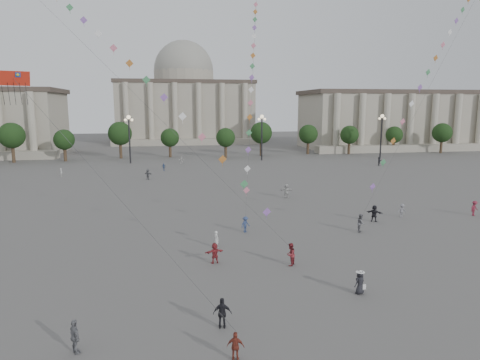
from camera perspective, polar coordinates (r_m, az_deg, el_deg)
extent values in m
plane|color=#4F4C4A|center=(31.08, 4.41, -14.22)|extent=(360.00, 360.00, 0.00)
cube|color=#9D9583|center=(147.53, 24.15, 7.20)|extent=(80.00, 22.00, 16.00)
cube|color=#463B33|center=(147.51, 24.39, 10.53)|extent=(81.60, 22.44, 1.20)
cube|color=#9D9583|center=(137.35, 26.96, 3.92)|extent=(84.00, 4.00, 2.00)
cube|color=#9D9583|center=(157.65, -7.38, 8.82)|extent=(46.00, 30.00, 20.00)
cube|color=#463B33|center=(157.83, -7.46, 12.67)|extent=(46.92, 30.60, 1.20)
cube|color=#9D9583|center=(141.13, -6.98, 5.05)|extent=(48.30, 4.00, 2.00)
cylinder|color=#9D9583|center=(157.93, -7.48, 13.35)|extent=(21.00, 21.00, 5.00)
sphere|color=gray|center=(158.11, -7.50, 14.26)|extent=(21.00, 21.00, 21.00)
cylinder|color=#3B2D1D|center=(111.61, -28.07, 3.10)|extent=(0.70, 0.70, 3.52)
sphere|color=black|center=(111.31, -28.23, 4.98)|extent=(5.12, 5.12, 5.12)
cylinder|color=#3B2D1D|center=(108.47, -22.04, 3.38)|extent=(0.70, 0.70, 3.52)
sphere|color=black|center=(108.16, -22.16, 5.31)|extent=(5.12, 5.12, 5.12)
cylinder|color=#3B2D1D|center=(106.58, -15.71, 3.63)|extent=(0.70, 0.70, 3.52)
sphere|color=black|center=(106.27, -15.81, 5.60)|extent=(5.12, 5.12, 5.12)
cylinder|color=#3B2D1D|center=(106.03, -9.24, 3.84)|extent=(0.70, 0.70, 3.52)
sphere|color=black|center=(105.72, -9.29, 5.82)|extent=(5.12, 5.12, 5.12)
cylinder|color=#3B2D1D|center=(106.84, -2.78, 4.00)|extent=(0.70, 0.70, 3.52)
sphere|color=black|center=(106.53, -2.79, 5.97)|extent=(5.12, 5.12, 5.12)
cylinder|color=#3B2D1D|center=(108.97, 3.51, 4.10)|extent=(0.70, 0.70, 3.52)
sphere|color=black|center=(108.66, 3.53, 6.03)|extent=(5.12, 5.12, 5.12)
cylinder|color=#3B2D1D|center=(112.34, 9.49, 4.16)|extent=(0.70, 0.70, 3.52)
sphere|color=black|center=(112.05, 9.55, 6.03)|extent=(5.12, 5.12, 5.12)
cylinder|color=#3B2D1D|center=(116.86, 15.07, 4.17)|extent=(0.70, 0.70, 3.52)
sphere|color=black|center=(116.57, 15.15, 5.97)|extent=(5.12, 5.12, 5.12)
cylinder|color=#3B2D1D|center=(122.39, 20.19, 4.15)|extent=(0.70, 0.70, 3.52)
sphere|color=black|center=(122.12, 20.29, 5.87)|extent=(5.12, 5.12, 5.12)
cylinder|color=#3B2D1D|center=(128.81, 24.83, 4.10)|extent=(0.70, 0.70, 3.52)
sphere|color=black|center=(128.55, 24.95, 5.73)|extent=(5.12, 5.12, 5.12)
cylinder|color=#262628|center=(98.08, -14.51, 5.07)|extent=(0.36, 0.36, 10.00)
sphere|color=#FFE5B2|center=(97.81, -14.64, 8.11)|extent=(0.90, 0.90, 0.90)
sphere|color=#FFE5B2|center=(97.89, -15.04, 7.74)|extent=(0.60, 0.60, 0.60)
sphere|color=#FFE5B2|center=(97.78, -14.21, 7.77)|extent=(0.60, 0.60, 0.60)
cylinder|color=#262628|center=(100.24, 2.92, 5.47)|extent=(0.36, 0.36, 10.00)
sphere|color=#FFE5B2|center=(99.98, 2.94, 8.44)|extent=(0.90, 0.90, 0.90)
sphere|color=#FFE5B2|center=(99.84, 2.54, 8.10)|extent=(0.60, 0.60, 0.60)
sphere|color=#FFE5B2|center=(100.15, 3.33, 8.10)|extent=(0.60, 0.60, 0.60)
cylinder|color=#262628|center=(110.80, 18.30, 5.40)|extent=(0.36, 0.36, 10.00)
sphere|color=#FFE5B2|center=(110.56, 18.44, 8.09)|extent=(0.90, 0.90, 0.90)
sphere|color=#FFE5B2|center=(110.25, 18.10, 7.79)|extent=(0.60, 0.60, 0.60)
sphere|color=#FFE5B2|center=(110.91, 18.75, 7.77)|extent=(0.60, 0.60, 0.60)
imported|color=#395180|center=(85.83, -10.14, 1.72)|extent=(0.94, 0.71, 1.48)
imported|color=black|center=(49.67, 17.47, -4.27)|extent=(1.72, 1.45, 1.86)
imported|color=silver|center=(95.92, -7.82, 2.65)|extent=(1.46, 1.15, 1.54)
imported|color=slate|center=(52.54, 20.79, -3.84)|extent=(1.07, 0.65, 1.61)
imported|color=#B6B5B1|center=(59.94, 6.19, -1.44)|extent=(1.82, 0.61, 1.95)
imported|color=maroon|center=(56.92, 28.78, -3.32)|extent=(1.30, 1.01, 1.76)
imported|color=black|center=(96.73, 18.06, 2.41)|extent=(1.55, 1.66, 1.86)
imported|color=silver|center=(84.24, -22.73, 0.96)|extent=(0.56, 0.64, 1.48)
imported|color=#5C5D61|center=(76.04, -12.18, 0.75)|extent=(1.60, 1.54, 1.82)
imported|color=white|center=(39.04, -3.16, -7.89)|extent=(0.56, 0.66, 1.54)
imported|color=maroon|center=(23.01, -0.59, -21.30)|extent=(0.96, 0.61, 1.52)
imported|color=maroon|center=(35.31, -3.39, -9.70)|extent=(1.65, 0.86, 1.70)
imported|color=slate|center=(24.95, -21.14, -18.91)|extent=(0.93, 1.17, 1.86)
imported|color=black|center=(25.74, -2.36, -17.32)|extent=(1.12, 0.61, 1.82)
imported|color=maroon|center=(34.97, 6.75, -9.82)|extent=(1.10, 1.14, 1.85)
imported|color=navy|center=(43.48, 0.73, -5.94)|extent=(1.23, 1.08, 1.65)
imported|color=slate|center=(45.27, 15.82, -5.54)|extent=(1.05, 1.13, 1.87)
imported|color=black|center=(30.97, 15.69, -12.99)|extent=(0.96, 0.81, 1.66)
cone|color=white|center=(30.67, 15.76, -11.63)|extent=(0.52, 0.52, 0.14)
cylinder|color=white|center=(30.70, 15.76, -11.73)|extent=(0.60, 0.60, 0.02)
cube|color=white|center=(31.05, 16.22, -13.51)|extent=(0.22, 0.10, 0.35)
cube|color=red|center=(35.56, -28.00, 11.88)|extent=(2.23, 1.31, 1.02)
cube|color=#1A9123|center=(35.64, -28.60, 12.23)|extent=(0.40, 0.31, 0.34)
cube|color=#1E48A7|center=(35.43, -27.50, 12.34)|extent=(0.40, 0.31, 0.34)
sphere|color=gold|center=(35.61, -28.62, 12.24)|extent=(0.20, 0.20, 0.20)
sphere|color=gold|center=(35.40, -27.52, 12.34)|extent=(0.20, 0.20, 0.20)
cylinder|color=#3F3F3F|center=(27.30, -17.65, -0.22)|extent=(0.02, 0.02, 23.86)
cylinder|color=#3F3F3F|center=(55.13, -23.83, 19.80)|extent=(0.02, 0.02, 74.38)
cube|color=#925EBC|center=(35.10, 3.60, -4.27)|extent=(0.76, 0.25, 0.76)
cube|color=#43925A|center=(35.84, 0.55, -0.54)|extent=(0.76, 0.25, 0.76)
cube|color=#BB6F2C|center=(36.83, -2.35, 2.78)|extent=(0.76, 0.25, 0.76)
cube|color=pink|center=(38.05, -5.09, 5.75)|extent=(0.76, 0.25, 0.76)
cube|color=white|center=(39.44, -7.68, 8.41)|extent=(0.76, 0.25, 0.76)
cube|color=#925EBC|center=(40.98, -10.11, 10.80)|extent=(0.76, 0.25, 0.76)
cube|color=#43925A|center=(42.65, -12.39, 12.93)|extent=(0.76, 0.25, 0.76)
cube|color=#BB6F2C|center=(44.43, -14.52, 14.83)|extent=(0.76, 0.25, 0.76)
cube|color=pink|center=(46.31, -16.52, 16.53)|extent=(0.76, 0.25, 0.76)
cube|color=white|center=(48.27, -18.38, 18.04)|extent=(0.76, 0.25, 0.76)
cube|color=#925EBC|center=(50.30, -20.13, 19.39)|extent=(0.76, 0.25, 0.76)
cube|color=#43925A|center=(52.39, -21.76, 20.60)|extent=(0.76, 0.25, 0.76)
cylinder|color=#3F3F3F|center=(66.60, 1.99, 18.63)|extent=(0.02, 0.02, 64.21)
cube|color=pink|center=(44.40, 0.86, -1.37)|extent=(0.76, 0.25, 0.76)
cube|color=white|center=(45.75, 0.98, 1.52)|extent=(0.76, 0.25, 0.76)
cube|color=#925EBC|center=(47.22, 1.10, 4.06)|extent=(0.76, 0.25, 0.76)
cube|color=#43925A|center=(48.78, 1.20, 6.33)|extent=(0.76, 0.25, 0.76)
cube|color=#BB6F2C|center=(50.42, 1.31, 8.38)|extent=(0.76, 0.25, 0.76)
cube|color=pink|center=(52.11, 1.40, 10.25)|extent=(0.76, 0.25, 0.76)
cube|color=white|center=(53.86, 1.49, 11.95)|extent=(0.76, 0.25, 0.76)
cube|color=#925EBC|center=(55.65, 1.58, 13.51)|extent=(0.76, 0.25, 0.76)
cube|color=#43925A|center=(57.48, 1.66, 14.94)|extent=(0.76, 0.25, 0.76)
cube|color=#BB6F2C|center=(59.33, 1.73, 16.26)|extent=(0.76, 0.25, 0.76)
cube|color=pink|center=(61.22, 1.80, 17.47)|extent=(0.76, 0.25, 0.76)
cube|color=white|center=(63.12, 1.87, 18.60)|extent=(0.76, 0.25, 0.76)
cube|color=#925EBC|center=(65.05, 1.94, 19.64)|extent=(0.76, 0.25, 0.76)
cube|color=#43925A|center=(66.99, 2.00, 20.61)|extent=(0.76, 0.25, 0.76)
cube|color=#BB6F2C|center=(68.95, 2.06, 21.51)|extent=(0.76, 0.25, 0.76)
cube|color=pink|center=(70.92, 2.12, 22.35)|extent=(0.76, 0.25, 0.76)
cylinder|color=#3F3F3F|center=(66.41, 26.74, 16.56)|extent=(0.02, 0.02, 62.25)
cube|color=#925EBC|center=(46.41, 17.27, -0.84)|extent=(0.76, 0.25, 0.76)
cube|color=#43925A|center=(47.99, 18.55, 2.24)|extent=(0.76, 0.25, 0.76)
cube|color=#BB6F2C|center=(49.74, 19.75, 4.92)|extent=(0.76, 0.25, 0.76)
cube|color=pink|center=(51.61, 20.86, 7.29)|extent=(0.76, 0.25, 0.76)
cube|color=white|center=(53.58, 21.90, 9.41)|extent=(0.76, 0.25, 0.76)
cube|color=#925EBC|center=(55.64, 22.87, 11.31)|extent=(0.76, 0.25, 0.76)
cube|color=#43925A|center=(57.76, 23.78, 13.02)|extent=(0.76, 0.25, 0.76)
cube|color=#BB6F2C|center=(59.94, 24.64, 14.57)|extent=(0.76, 0.25, 0.76)
cube|color=pink|center=(62.16, 25.44, 15.98)|extent=(0.76, 0.25, 0.76)
cube|color=white|center=(64.43, 26.19, 17.26)|extent=(0.76, 0.25, 0.76)
cube|color=#925EBC|center=(66.74, 26.90, 18.42)|extent=(0.76, 0.25, 0.76)
cube|color=#43925A|center=(69.07, 27.56, 19.49)|extent=(0.76, 0.25, 0.76)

